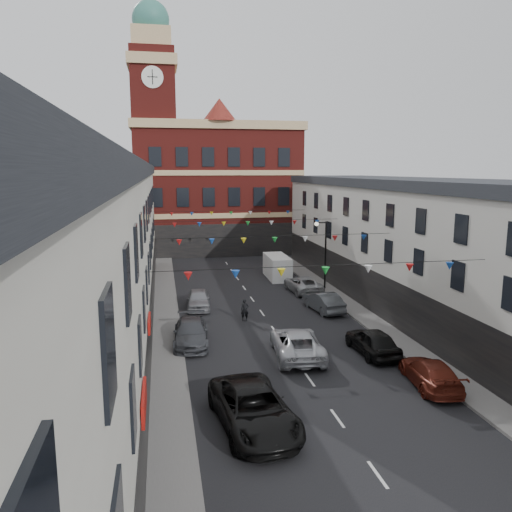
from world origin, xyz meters
TOP-DOWN VIEW (x-y plane):
  - ground at (0.00, 0.00)m, footprint 160.00×160.00m
  - pavement_left at (-6.90, 2.00)m, footprint 1.80×64.00m
  - pavement_right at (6.90, 2.00)m, footprint 1.80×64.00m
  - terrace_left at (-11.78, 1.00)m, footprint 8.40×56.00m
  - terrace_right at (11.78, 1.00)m, footprint 8.40×56.00m
  - civic_building at (0.00, 37.95)m, footprint 20.60×13.30m
  - clock_tower at (-7.50, 35.00)m, footprint 5.60×5.60m
  - distant_hill at (-4.00, 62.00)m, footprint 40.00×14.00m
  - street_lamp at (6.55, 14.00)m, footprint 1.10×0.36m
  - car_left_c at (-3.61, -8.07)m, footprint 3.39×6.23m
  - car_left_d at (-5.50, 2.33)m, footprint 2.37×5.12m
  - car_left_e at (-4.47, 10.10)m, footprint 2.00×4.34m
  - car_right_c at (5.50, -5.78)m, footprint 2.46×4.82m
  - car_right_d at (4.51, -1.27)m, footprint 1.94×4.52m
  - car_right_e at (4.56, 7.64)m, footprint 2.12×4.59m
  - car_right_f at (4.70, 13.59)m, footprint 2.58×5.09m
  - moving_car at (0.22, -0.78)m, footprint 3.07×5.75m
  - white_van at (3.80, 19.40)m, footprint 2.00×4.99m
  - pedestrian at (-1.54, 6.41)m, footprint 0.60×0.43m

SIDE VIEW (x-z plane):
  - ground at x=0.00m, z-range 0.00..0.00m
  - pavement_left at x=-6.90m, z-range 0.00..0.15m
  - pavement_right at x=6.90m, z-range 0.00..0.15m
  - car_right_c at x=5.50m, z-range 0.00..1.34m
  - car_right_f at x=4.70m, z-range 0.00..1.38m
  - car_left_e at x=-4.47m, z-range 0.00..1.44m
  - car_left_d at x=-5.50m, z-range 0.00..1.45m
  - car_right_e at x=4.56m, z-range 0.00..1.46m
  - car_right_d at x=4.51m, z-range 0.00..1.52m
  - pedestrian at x=-1.54m, z-range 0.00..1.52m
  - moving_car at x=0.22m, z-range 0.00..1.54m
  - car_left_c at x=-3.61m, z-range 0.00..1.66m
  - white_van at x=3.80m, z-range 0.00..2.19m
  - street_lamp at x=6.55m, z-range 0.90..6.90m
  - terrace_right at x=11.78m, z-range 0.00..9.70m
  - distant_hill at x=-4.00m, z-range 0.00..10.00m
  - terrace_left at x=-11.78m, z-range 0.00..10.70m
  - civic_building at x=0.00m, z-range -1.11..17.39m
  - clock_tower at x=-7.50m, z-range -0.07..29.93m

